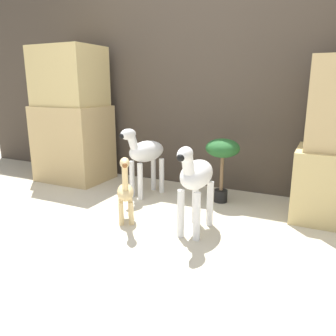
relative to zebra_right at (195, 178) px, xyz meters
The scene contains 7 objects.
ground_plane 0.74m from the zebra_right, 129.49° to the right, with size 14.00×14.00×0.00m, color beige.
wall_back 1.41m from the zebra_right, 108.33° to the left, with size 6.40×0.08×2.20m.
rock_pillar_left 1.95m from the zebra_right, 157.54° to the left, with size 0.76×0.59×1.48m.
zebra_right is the anchor object (origin of this frame).
zebra_left 0.96m from the zebra_right, 142.06° to the left, with size 0.33×0.54×0.69m.
giraffe_figurine 0.59m from the zebra_right, behind, with size 0.30×0.37×0.57m.
potted_palm_front 0.73m from the zebra_right, 91.23° to the left, with size 0.31×0.31×0.60m.
Camera 1 is at (1.20, -1.67, 1.08)m, focal length 35.00 mm.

